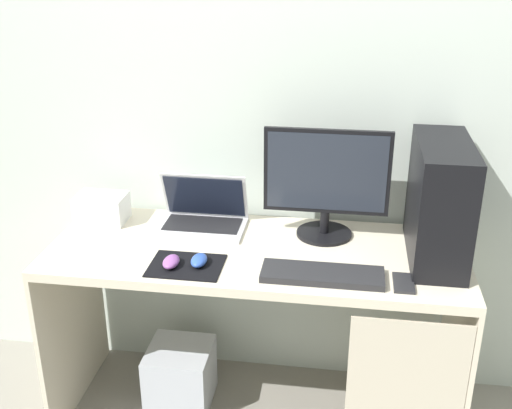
% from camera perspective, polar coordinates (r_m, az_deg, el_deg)
% --- Properties ---
extents(wall_back, '(4.00, 0.05, 2.60)m').
position_cam_1_polar(wall_back, '(2.51, 1.23, 10.41)').
color(wall_back, beige).
rests_on(wall_back, ground_plane).
extents(desk, '(1.56, 0.61, 0.77)m').
position_cam_1_polar(desk, '(2.43, 0.45, -7.34)').
color(desk, beige).
rests_on(desk, ground_plane).
extents(pc_tower, '(0.19, 0.46, 0.43)m').
position_cam_1_polar(pc_tower, '(2.33, 16.24, 0.29)').
color(pc_tower, black).
rests_on(pc_tower, desk).
extents(monitor, '(0.48, 0.22, 0.43)m').
position_cam_1_polar(monitor, '(2.40, 6.37, 1.95)').
color(monitor, black).
rests_on(monitor, desk).
extents(laptop, '(0.34, 0.24, 0.22)m').
position_cam_1_polar(laptop, '(2.54, -4.83, -1.07)').
color(laptop, silver).
rests_on(laptop, desk).
extents(projector, '(0.20, 0.14, 0.11)m').
position_cam_1_polar(projector, '(2.65, -13.77, -0.32)').
color(projector, white).
rests_on(projector, desk).
extents(keyboard, '(0.42, 0.14, 0.02)m').
position_cam_1_polar(keyboard, '(2.19, 6.02, -6.31)').
color(keyboard, '#232326').
rests_on(keyboard, desk).
extents(mousepad, '(0.26, 0.20, 0.00)m').
position_cam_1_polar(mousepad, '(2.26, -6.33, -5.51)').
color(mousepad, black).
rests_on(mousepad, desk).
extents(mouse_left, '(0.06, 0.10, 0.03)m').
position_cam_1_polar(mouse_left, '(2.25, -5.17, -5.04)').
color(mouse_left, '#2D51B2').
rests_on(mouse_left, mousepad).
extents(mouse_right, '(0.06, 0.10, 0.03)m').
position_cam_1_polar(mouse_right, '(2.25, -7.68, -5.15)').
color(mouse_right, '#8C4C99').
rests_on(mouse_right, mousepad).
extents(cell_phone, '(0.07, 0.13, 0.01)m').
position_cam_1_polar(cell_phone, '(2.19, 13.18, -6.93)').
color(cell_phone, '#232326').
rests_on(cell_phone, desk).
extents(subwoofer, '(0.26, 0.26, 0.26)m').
position_cam_1_polar(subwoofer, '(2.80, -6.85, -15.05)').
color(subwoofer, '#B7BCC6').
rests_on(subwoofer, ground_plane).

